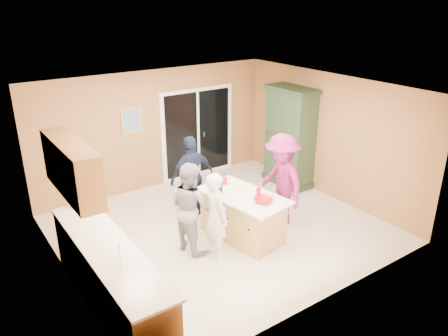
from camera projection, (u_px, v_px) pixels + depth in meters
floor at (220, 229)px, 8.12m from camera, size 5.50×5.50×0.00m
ceiling at (220, 90)px, 7.15m from camera, size 5.50×5.00×0.10m
wall_back at (156, 130)px, 9.54m from camera, size 5.50×0.10×2.60m
wall_front at (328, 220)px, 5.73m from camera, size 5.50×0.10×2.60m
wall_left at (60, 204)px, 6.17m from camera, size 0.10×5.00×2.60m
wall_right at (329, 136)px, 9.09m from camera, size 0.10×5.00×2.60m
left_cabinet_run at (114, 283)px, 5.85m from camera, size 0.65×3.05×1.24m
upper_cabinets at (72, 168)px, 5.90m from camera, size 0.35×1.60×0.75m
sliding_door at (198, 133)px, 10.16m from camera, size 1.90×0.07×2.10m
framed_picture at (132, 120)px, 9.12m from camera, size 0.46×0.04×0.56m
kitchen_island at (243, 217)px, 7.70m from camera, size 1.10×1.71×0.84m
green_hutch at (290, 138)px, 9.71m from camera, size 0.64×1.21×2.22m
woman_white at (216, 216)px, 7.01m from camera, size 0.39×0.56×1.49m
woman_grey at (190, 207)px, 7.22m from camera, size 0.70×0.84×1.56m
woman_navy at (192, 177)px, 8.34m from camera, size 0.97×0.45×1.62m
woman_magenta at (281, 180)px, 8.00m from camera, size 0.83×1.23×1.76m
serving_bowl at (263, 200)px, 7.25m from camera, size 0.35×0.35×0.07m
tulip_vase at (72, 196)px, 6.79m from camera, size 0.21×0.14×0.40m
tumbler_near at (258, 192)px, 7.50m from camera, size 0.10×0.10×0.12m
tumbler_far at (225, 181)px, 7.92m from camera, size 0.11×0.11×0.13m
wine_bottle at (221, 187)px, 7.52m from camera, size 0.07×0.07×0.31m
white_plate at (234, 200)px, 7.33m from camera, size 0.27×0.27×0.01m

